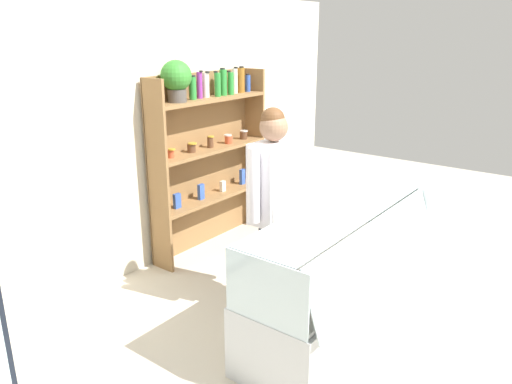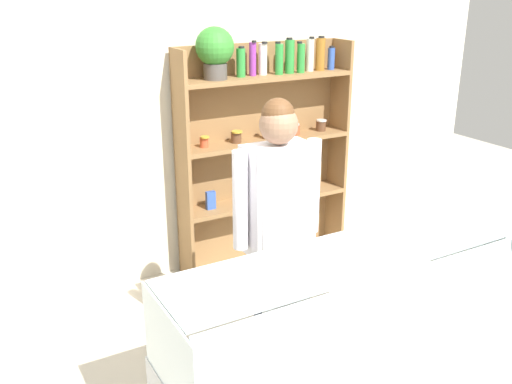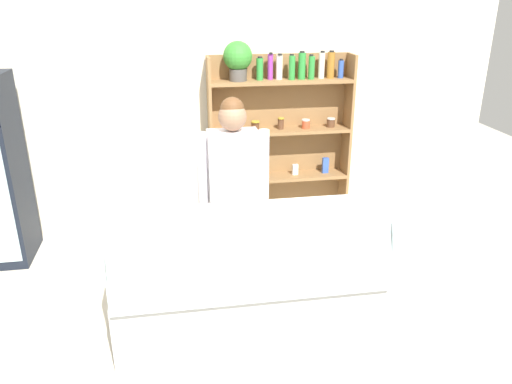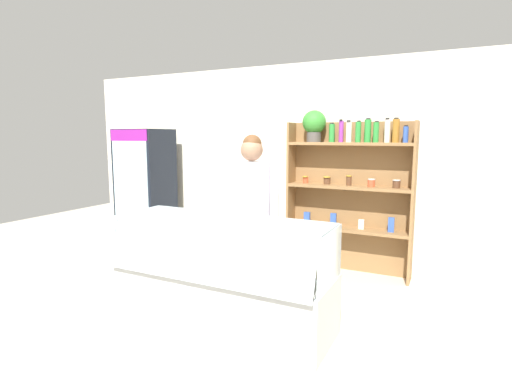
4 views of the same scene
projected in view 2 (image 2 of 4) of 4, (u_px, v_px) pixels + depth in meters
The scene contains 4 objects.
back_wall at pixel (153, 119), 4.54m from camera, with size 6.80×0.10×2.70m, color silver.
shelving_unit at pixel (257, 130), 4.81m from camera, with size 1.56×0.30×2.07m.
deli_display_case at pixel (338, 370), 3.22m from camera, with size 2.01×0.74×1.01m.
shop_clerk at pixel (278, 214), 3.47m from camera, with size 0.60×0.25×1.76m.
Camera 2 is at (-1.47, -2.13, 2.37)m, focal length 40.00 mm.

